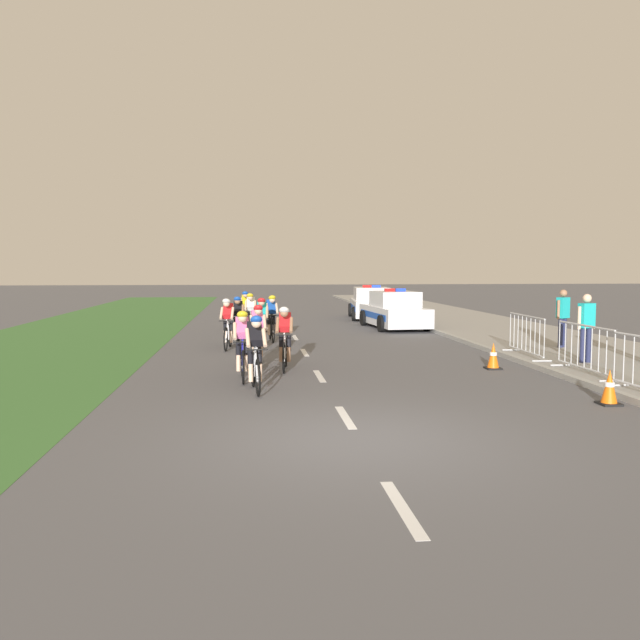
# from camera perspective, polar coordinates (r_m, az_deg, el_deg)

# --- Properties ---
(ground_plane) EXTENTS (160.00, 160.00, 0.00)m
(ground_plane) POSITION_cam_1_polar(r_m,az_deg,el_deg) (9.37, 3.46, -10.44)
(ground_plane) COLOR #56565B
(sidewalk_slab) EXTENTS (5.19, 60.00, 0.12)m
(sidewalk_slab) POSITION_cam_1_polar(r_m,az_deg,el_deg) (24.86, 15.94, -0.98)
(sidewalk_slab) COLOR gray
(sidewalk_slab) RESTS_ON ground
(kerb_edge) EXTENTS (0.16, 60.00, 0.13)m
(kerb_edge) POSITION_cam_1_polar(r_m,az_deg,el_deg) (24.03, 10.37, -1.05)
(kerb_edge) COLOR #9E9E99
(kerb_edge) RESTS_ON ground
(grass_verge) EXTENTS (7.00, 60.00, 0.01)m
(grass_verge) POSITION_cam_1_polar(r_m,az_deg,el_deg) (23.87, -21.16, -1.48)
(grass_verge) COLOR #3D7033
(grass_verge) RESTS_ON ground
(lane_markings_centre) EXTENTS (0.14, 21.60, 0.01)m
(lane_markings_centre) POSITION_cam_1_polar(r_m,az_deg,el_deg) (16.51, -0.80, -3.80)
(lane_markings_centre) COLOR white
(lane_markings_centre) RESTS_ON ground
(cyclist_lead) EXTENTS (0.44, 1.72, 1.56)m
(cyclist_lead) POSITION_cam_1_polar(r_m,az_deg,el_deg) (12.69, -5.74, -2.83)
(cyclist_lead) COLOR black
(cyclist_lead) RESTS_ON ground
(cyclist_second) EXTENTS (0.42, 1.72, 1.56)m
(cyclist_second) POSITION_cam_1_polar(r_m,az_deg,el_deg) (13.99, -6.87, -2.14)
(cyclist_second) COLOR black
(cyclist_second) RESTS_ON ground
(cyclist_third) EXTENTS (0.45, 1.72, 1.56)m
(cyclist_third) POSITION_cam_1_polar(r_m,az_deg,el_deg) (15.29, -3.13, -1.53)
(cyclist_third) COLOR black
(cyclist_third) RESTS_ON ground
(cyclist_fourth) EXTENTS (0.43, 1.72, 1.56)m
(cyclist_fourth) POSITION_cam_1_polar(r_m,az_deg,el_deg) (16.13, -5.52, -1.22)
(cyclist_fourth) COLOR black
(cyclist_fourth) RESTS_ON ground
(cyclist_fifth) EXTENTS (0.45, 1.72, 1.56)m
(cyclist_fifth) POSITION_cam_1_polar(r_m,az_deg,el_deg) (19.32, -8.15, -0.27)
(cyclist_fifth) COLOR black
(cyclist_fifth) RESTS_ON ground
(cyclist_sixth) EXTENTS (0.42, 1.72, 1.56)m
(cyclist_sixth) POSITION_cam_1_polar(r_m,az_deg,el_deg) (20.61, -7.25, 0.05)
(cyclist_sixth) COLOR black
(cyclist_sixth) RESTS_ON ground
(cyclist_seventh) EXTENTS (0.43, 1.72, 1.56)m
(cyclist_seventh) POSITION_cam_1_polar(r_m,az_deg,el_deg) (19.64, -5.16, -0.16)
(cyclist_seventh) COLOR black
(cyclist_seventh) RESTS_ON ground
(cyclist_eighth) EXTENTS (0.44, 1.72, 1.56)m
(cyclist_eighth) POSITION_cam_1_polar(r_m,az_deg,el_deg) (21.33, -4.31, 0.23)
(cyclist_eighth) COLOR black
(cyclist_eighth) RESTS_ON ground
(cyclist_ninth) EXTENTS (0.42, 1.72, 1.56)m
(cyclist_ninth) POSITION_cam_1_polar(r_m,az_deg,el_deg) (24.95, -6.59, 0.87)
(cyclist_ninth) COLOR black
(cyclist_ninth) RESTS_ON ground
(cyclist_tenth) EXTENTS (0.44, 1.72, 1.56)m
(cyclist_tenth) POSITION_cam_1_polar(r_m,az_deg,el_deg) (23.01, -6.14, 0.55)
(cyclist_tenth) COLOR black
(cyclist_tenth) RESTS_ON ground
(police_car_nearest) EXTENTS (2.24, 4.52, 1.59)m
(police_car_nearest) POSITION_cam_1_polar(r_m,az_deg,el_deg) (25.89, 6.57, 0.77)
(police_car_nearest) COLOR silver
(police_car_nearest) RESTS_ON ground
(police_car_second) EXTENTS (2.31, 4.55, 1.59)m
(police_car_second) POSITION_cam_1_polar(r_m,az_deg,el_deg) (30.68, 4.55, 1.40)
(police_car_second) COLOR white
(police_car_second) RESTS_ON ground
(crowd_barrier_middle) EXTENTS (0.51, 2.32, 1.07)m
(crowd_barrier_middle) POSITION_cam_1_polar(r_m,az_deg,el_deg) (15.25, 22.32, -2.43)
(crowd_barrier_middle) COLOR #B7BABF
(crowd_barrier_middle) RESTS_ON sidewalk_slab
(crowd_barrier_rear) EXTENTS (0.59, 2.32, 1.07)m
(crowd_barrier_rear) POSITION_cam_1_polar(r_m,az_deg,el_deg) (17.72, 17.74, -1.35)
(crowd_barrier_rear) COLOR #B7BABF
(crowd_barrier_rear) RESTS_ON sidewalk_slab
(traffic_cone_near) EXTENTS (0.36, 0.36, 0.64)m
(traffic_cone_near) POSITION_cam_1_polar(r_m,az_deg,el_deg) (12.61, 24.19, -5.46)
(traffic_cone_near) COLOR black
(traffic_cone_near) RESTS_ON ground
(traffic_cone_mid) EXTENTS (0.36, 0.36, 0.64)m
(traffic_cone_mid) POSITION_cam_1_polar(r_m,az_deg,el_deg) (16.03, 15.05, -3.11)
(traffic_cone_mid) COLOR black
(traffic_cone_mid) RESTS_ON ground
(spectator_closest) EXTENTS (0.49, 0.37, 1.68)m
(spectator_closest) POSITION_cam_1_polar(r_m,az_deg,el_deg) (19.95, 20.65, 0.49)
(spectator_closest) COLOR #23284C
(spectator_closest) RESTS_ON sidewalk_slab
(spectator_back) EXTENTS (0.52, 0.30, 1.68)m
(spectator_back) POSITION_cam_1_polar(r_m,az_deg,el_deg) (16.95, 22.46, -0.26)
(spectator_back) COLOR #23284C
(spectator_back) RESTS_ON sidewalk_slab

